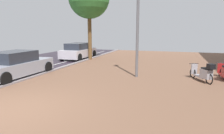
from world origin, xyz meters
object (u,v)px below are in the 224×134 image
lamp_post (138,17)px  scooter_mid (204,73)px  parked_car_far (79,51)px  parked_car_near (15,65)px

lamp_post → scooter_mid: bearing=-0.7°
scooter_mid → parked_car_far: (-9.45, 5.57, 0.22)m
scooter_mid → parked_car_near: 9.44m
parked_car_near → lamp_post: bearing=18.0°
scooter_mid → parked_car_near: parked_car_near is taller
scooter_mid → lamp_post: bearing=179.3°
scooter_mid → parked_car_far: size_ratio=0.41×
scooter_mid → lamp_post: (-3.22, 0.04, 2.66)m
parked_car_near → lamp_post: 6.79m
parked_car_far → lamp_post: bearing=-41.6°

